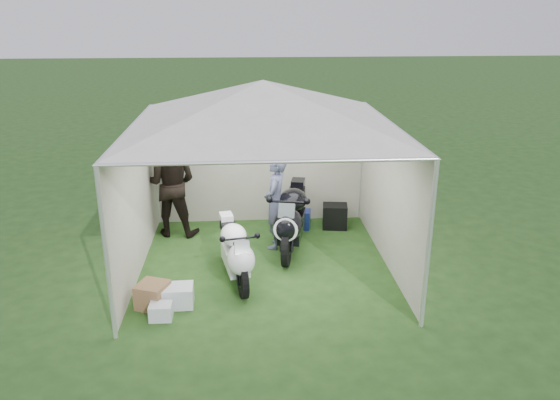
# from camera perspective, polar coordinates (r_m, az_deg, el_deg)

# --- Properties ---
(ground) EXTENTS (80.00, 80.00, 0.00)m
(ground) POSITION_cam_1_polar(r_m,az_deg,el_deg) (9.08, -1.60, -6.70)
(ground) COLOR #1F3D15
(ground) RESTS_ON ground
(canopy_tent) EXTENTS (5.66, 5.66, 3.00)m
(canopy_tent) POSITION_cam_1_polar(r_m,az_deg,el_deg) (8.31, -1.78, 9.56)
(canopy_tent) COLOR silver
(canopy_tent) RESTS_ON ground
(motorcycle_white) EXTENTS (0.61, 1.80, 0.89)m
(motorcycle_white) POSITION_cam_1_polar(r_m,az_deg,el_deg) (8.38, -4.67, -5.32)
(motorcycle_white) COLOR black
(motorcycle_white) RESTS_ON ground
(motorcycle_black) EXTENTS (0.78, 2.17, 1.08)m
(motorcycle_black) POSITION_cam_1_polar(r_m,az_deg,el_deg) (9.39, 1.21, -1.79)
(motorcycle_black) COLOR black
(motorcycle_black) RESTS_ON ground
(paddock_stand) EXTENTS (0.52, 0.39, 0.35)m
(paddock_stand) POSITION_cam_1_polar(r_m,az_deg,el_deg) (10.46, 1.86, -2.00)
(paddock_stand) COLOR #293AC6
(paddock_stand) RESTS_ON ground
(person_dark_jacket) EXTENTS (1.08, 0.91, 1.98)m
(person_dark_jacket) POSITION_cam_1_polar(r_m,az_deg,el_deg) (10.12, -11.31, 1.75)
(person_dark_jacket) COLOR black
(person_dark_jacket) RESTS_ON ground
(person_blue_jacket) EXTENTS (0.56, 0.69, 1.66)m
(person_blue_jacket) POSITION_cam_1_polar(r_m,az_deg,el_deg) (9.41, -0.47, -0.23)
(person_blue_jacket) COLOR slate
(person_blue_jacket) RESTS_ON ground
(equipment_box) EXTENTS (0.50, 0.43, 0.46)m
(equipment_box) POSITION_cam_1_polar(r_m,az_deg,el_deg) (10.50, 5.75, -1.70)
(equipment_box) COLOR black
(equipment_box) RESTS_ON ground
(crate_0) EXTENTS (0.46, 0.36, 0.30)m
(crate_0) POSITION_cam_1_polar(r_m,az_deg,el_deg) (7.97, -10.68, -9.81)
(crate_0) COLOR silver
(crate_0) RESTS_ON ground
(crate_1) EXTENTS (0.52, 0.52, 0.36)m
(crate_1) POSITION_cam_1_polar(r_m,az_deg,el_deg) (8.00, -13.15, -9.65)
(crate_1) COLOR brown
(crate_1) RESTS_ON ground
(crate_2) EXTENTS (0.31, 0.26, 0.22)m
(crate_2) POSITION_cam_1_polar(r_m,az_deg,el_deg) (7.72, -12.34, -11.31)
(crate_2) COLOR silver
(crate_2) RESTS_ON ground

